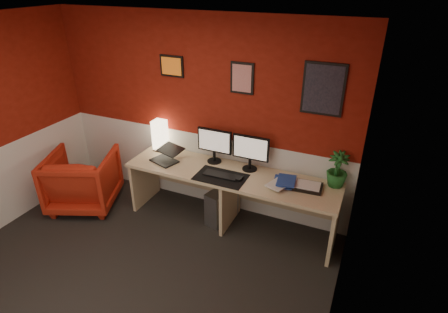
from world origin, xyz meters
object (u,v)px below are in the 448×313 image
Objects in this scene: monitor_left at (214,141)px; potted_plant at (337,170)px; shoji_lamp at (160,136)px; armchair at (83,180)px; laptop at (164,154)px; zen_tray at (306,186)px; monitor_right at (250,148)px; pc_tower at (222,205)px; desk at (230,199)px.

potted_plant is at bearing 1.27° from monitor_left.
shoji_lamp reaches higher than armchair.
zen_tray is (1.78, 0.11, -0.09)m from laptop.
potted_plant reaches higher than shoji_lamp.
armchair is (-2.88, -0.46, -0.36)m from zen_tray.
monitor_left is (0.80, -0.02, 0.09)m from shoji_lamp.
shoji_lamp reaches higher than laptop.
laptop is at bearing -176.42° from zen_tray.
monitor_right reaches higher than zen_tray.
shoji_lamp is 0.81m from monitor_left.
shoji_lamp is 0.36m from laptop.
monitor_left reaches higher than pc_tower.
shoji_lamp reaches higher than zen_tray.
shoji_lamp is at bearing 146.83° from laptop.
desk is 7.43× the size of zen_tray.
pc_tower is at bearing -151.79° from monitor_right.
laptop is at bearing -166.78° from monitor_right.
monitor_left is at bearing 147.53° from desk.
laptop reaches higher than desk.
pc_tower is (-1.31, -0.20, -0.71)m from potted_plant.
monitor_left is 1.66× the size of zen_tray.
zen_tray is 0.78× the size of pc_tower.
potted_plant is 0.48× the size of armchair.
zen_tray is 2.93m from armchair.
potted_plant is 1.50m from pc_tower.
monitor_right reaches higher than potted_plant.
monitor_right reaches higher than armchair.
shoji_lamp is 1.20m from armchair.
desk is 6.35× the size of potted_plant.
pc_tower is at bearing 24.31° from laptop.
pc_tower is 0.53× the size of armchair.
potted_plant is (2.07, 0.29, 0.09)m from laptop.
pc_tower is (0.76, 0.09, -0.61)m from laptop.
desk is 0.70m from monitor_right.
armchair is (-1.98, -0.41, 0.02)m from desk.
shoji_lamp is at bearing 178.76° from monitor_left.
zen_tray is (0.90, 0.05, 0.38)m from desk.
laptop is at bearing -159.05° from pc_tower.
pc_tower is (-0.13, 0.02, -0.14)m from desk.
laptop is 1.23m from armchair.
potted_plant is at bearing 2.31° from monitor_right.
monitor_left is 0.83m from pc_tower.
monitor_right is 1.29× the size of pc_tower.
shoji_lamp is 0.98× the size of potted_plant.
monitor_right reaches higher than shoji_lamp.
zen_tray is 1.15m from pc_tower.
shoji_lamp reaches higher than pc_tower.
monitor_left is 1.29× the size of pc_tower.
monitor_right reaches higher than pc_tower.
monitor_left reaches higher than potted_plant.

